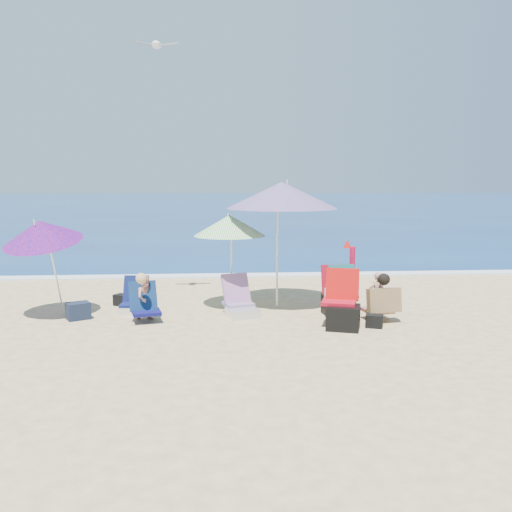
{
  "coord_description": "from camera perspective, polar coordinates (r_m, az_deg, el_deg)",
  "views": [
    {
      "loc": [
        -1.0,
        -8.89,
        2.5
      ],
      "look_at": [
        -0.3,
        1.0,
        1.1
      ],
      "focal_mm": 38.76,
      "sensor_mm": 36.0,
      "label": 1
    }
  ],
  "objects": [
    {
      "name": "sea",
      "position": [
        53.96,
        -3.02,
        5.3
      ],
      "size": [
        120.0,
        80.0,
        0.12
      ],
      "color": "navy",
      "rests_on": "ground"
    },
    {
      "name": "foam",
      "position": [
        14.25,
        0.03,
        -2.0
      ],
      "size": [
        120.0,
        0.5,
        0.04
      ],
      "color": "white",
      "rests_on": "ground"
    },
    {
      "name": "chair_rainbow",
      "position": [
        10.18,
        -1.65,
        -5.07
      ],
      "size": [
        0.72,
        0.91,
        0.73
      ],
      "color": "#C35644",
      "rests_on": "ground"
    },
    {
      "name": "umbrella_striped",
      "position": [
        10.53,
        -2.74,
        3.17
      ],
      "size": [
        1.58,
        1.58,
        1.84
      ],
      "color": "silver",
      "rests_on": "ground"
    },
    {
      "name": "bag_black_b",
      "position": [
        9.59,
        12.1,
        -6.59
      ],
      "size": [
        0.33,
        0.28,
        0.22
      ],
      "color": "black",
      "rests_on": "ground"
    },
    {
      "name": "bag_navy_a",
      "position": [
        10.4,
        -17.87,
        -5.41
      ],
      "size": [
        0.48,
        0.43,
        0.3
      ],
      "color": "#172033",
      "rests_on": "ground"
    },
    {
      "name": "umbrella_blue",
      "position": [
        10.53,
        -21.29,
        2.37
      ],
      "size": [
        1.78,
        1.81,
        1.91
      ],
      "color": "white",
      "rests_on": "ground"
    },
    {
      "name": "furled_umbrella",
      "position": [
        10.46,
        9.77,
        -1.69
      ],
      "size": [
        0.25,
        0.19,
        1.37
      ],
      "color": "#AC0C30",
      "rests_on": "ground"
    },
    {
      "name": "person_center",
      "position": [
        9.96,
        12.66,
        -4.2
      ],
      "size": [
        0.63,
        0.63,
        0.87
      ],
      "color": "tan",
      "rests_on": "ground"
    },
    {
      "name": "ground",
      "position": [
        9.29,
        2.3,
        -7.58
      ],
      "size": [
        120.0,
        120.0,
        0.0
      ],
      "color": "#D8BC84",
      "rests_on": "ground"
    },
    {
      "name": "bag_black_a",
      "position": [
        11.28,
        -13.62,
        -4.43
      ],
      "size": [
        0.37,
        0.35,
        0.22
      ],
      "color": "black",
      "rests_on": "ground"
    },
    {
      "name": "person_left",
      "position": [
        9.98,
        -11.29,
        -4.25
      ],
      "size": [
        0.63,
        0.63,
        0.89
      ],
      "color": "tan",
      "rests_on": "ground"
    },
    {
      "name": "seagull",
      "position": [
        11.55,
        -10.23,
        20.65
      ],
      "size": [
        0.83,
        0.38,
        0.14
      ],
      "color": "white"
    },
    {
      "name": "umbrella_turquoise",
      "position": [
        10.68,
        2.67,
        6.29
      ],
      "size": [
        2.8,
        2.8,
        2.47
      ],
      "color": "silver",
      "rests_on": "ground"
    },
    {
      "name": "camp_chair_right",
      "position": [
        10.26,
        8.48,
        -4.16
      ],
      "size": [
        0.62,
        0.66,
        0.96
      ],
      "color": "#B5210C",
      "rests_on": "ground"
    },
    {
      "name": "chair_navy",
      "position": [
        10.61,
        -12.44,
        -4.8
      ],
      "size": [
        0.51,
        0.62,
        0.67
      ],
      "color": "#0D174C",
      "rests_on": "ground"
    },
    {
      "name": "camp_chair_left",
      "position": [
        9.41,
        8.93,
        -5.62
      ],
      "size": [
        0.72,
        0.81,
        0.98
      ],
      "color": "#B70D1C",
      "rests_on": "ground"
    }
  ]
}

